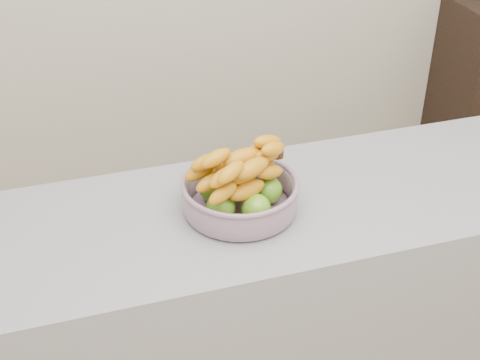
# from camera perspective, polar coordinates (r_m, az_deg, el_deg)

# --- Properties ---
(counter) EXTENTS (2.00, 0.60, 0.90)m
(counter) POSITION_cam_1_polar(r_m,az_deg,el_deg) (2.20, 2.92, -11.63)
(counter) COLOR #919299
(counter) RESTS_ON ground
(fruit_bowl) EXTENTS (0.33, 0.33, 0.19)m
(fruit_bowl) POSITION_cam_1_polar(r_m,az_deg,el_deg) (1.85, 0.02, -0.95)
(fruit_bowl) COLOR #96A3B4
(fruit_bowl) RESTS_ON counter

